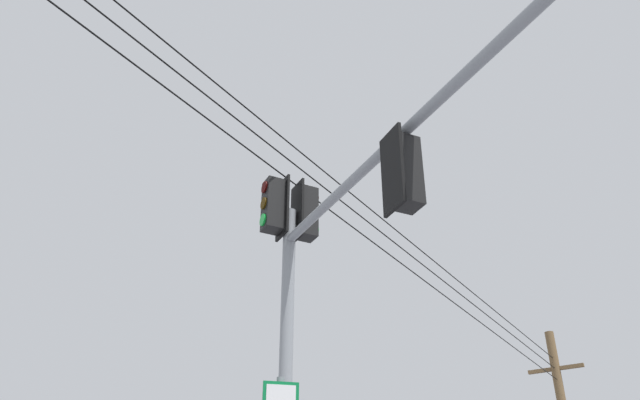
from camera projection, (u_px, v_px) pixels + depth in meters
signal_mast_assembly at (318, 271)px, 8.81m from camera, size 4.66×4.88×6.96m
overhead_wire_span at (232, 116)px, 9.69m from camera, size 10.19×32.04×1.25m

